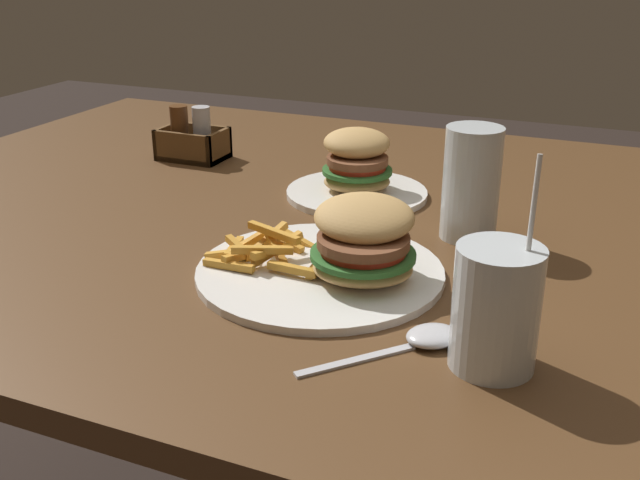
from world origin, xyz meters
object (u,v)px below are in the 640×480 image
Objects in this scene: juice_glass at (496,311)px; spoon at (426,338)px; beer_glass at (471,188)px; meal_plate_near at (339,256)px; meal_plate_far at (357,173)px; condiment_caddy at (192,141)px.

spoon is (-0.07, 0.01, -0.05)m from juice_glass.
beer_glass is at bearing 47.22° from spoon.
meal_plate_far is at bearing 106.53° from meal_plate_near.
meal_plate_near is 1.99× the size of spoon.
condiment_caddy is (-0.65, 0.51, -0.03)m from juice_glass.
juice_glass reaches higher than meal_plate_near.
spoon is 1.27× the size of condiment_caddy.
juice_glass is at bearing -30.49° from meal_plate_near.
meal_plate_far is at bearing -12.35° from condiment_caddy.
meal_plate_far is (-0.30, 0.43, -0.02)m from juice_glass.
meal_plate_near is 1.44× the size of juice_glass.
condiment_caddy is (-0.45, 0.38, 0.00)m from meal_plate_near.
condiment_caddy is at bearing 167.65° from meal_plate_far.
beer_glass is at bearing 60.27° from meal_plate_near.
meal_plate_near is 0.23m from beer_glass.
beer_glass is at bearing 106.55° from juice_glass.
condiment_caddy reaches higher than spoon.
meal_plate_near is at bearing 149.51° from juice_glass.
spoon is at bearing 168.91° from juice_glass.
juice_glass is 0.94× the size of meal_plate_far.
condiment_caddy is at bearing 161.86° from beer_glass.
condiment_caddy is (-0.56, 0.18, -0.04)m from beer_glass.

